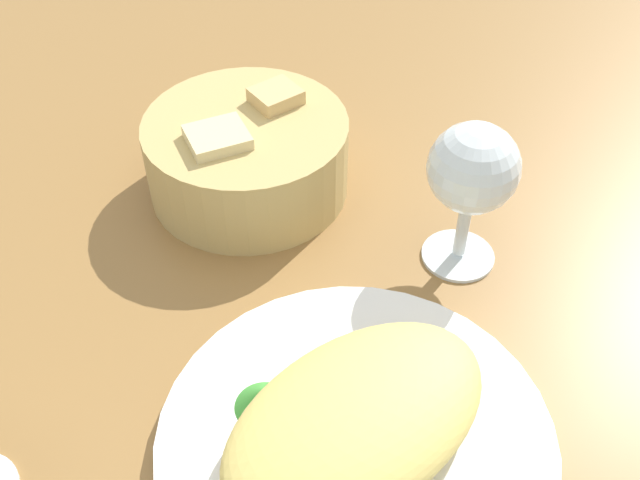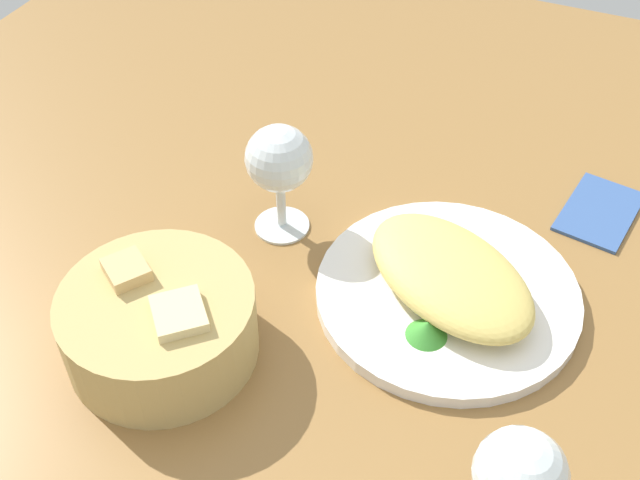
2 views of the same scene
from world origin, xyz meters
The scene contains 6 objects.
ground_plane centered at (0.00, 0.00, -1.00)cm, with size 140.00×140.00×2.00cm, color olive.
plate centered at (-6.92, -5.11, 0.70)cm, with size 25.41×25.41×1.40cm, color white.
omelette centered at (-6.92, -5.11, 3.32)cm, with size 18.86×11.49×3.85cm, color #DBC061.
lettuce_garnish centered at (-6.80, 1.21, 2.29)cm, with size 3.84×3.84×1.78cm, color #398E2F.
bread_basket centered at (14.77, 11.21, 3.62)cm, with size 17.25×17.25×8.21cm.
wine_glass_near centered at (12.16, -7.96, 8.55)cm, with size 6.85×6.85×12.58cm.
Camera 1 is at (-31.95, -11.17, 43.66)cm, focal length 42.64 mm.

